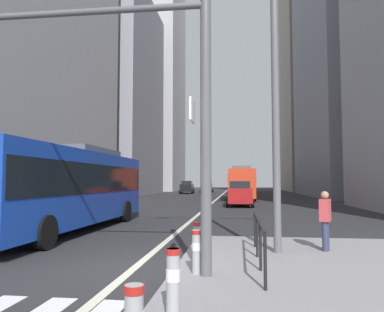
% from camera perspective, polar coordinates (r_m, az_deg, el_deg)
% --- Properties ---
extents(ground_plane, '(160.00, 160.00, 0.00)m').
position_cam_1_polar(ground_plane, '(28.66, 2.44, -7.76)').
color(ground_plane, '#28282B').
extents(lane_centre_line, '(0.20, 80.00, 0.01)m').
position_cam_1_polar(lane_centre_line, '(38.62, 3.68, -6.72)').
color(lane_centre_line, beige).
rests_on(lane_centre_line, ground).
extents(office_tower_left_near, '(10.02, 23.58, 31.32)m').
position_cam_1_polar(office_tower_left_near, '(35.94, -25.74, 18.96)').
color(office_tower_left_near, '#9E9EA3').
rests_on(office_tower_left_near, ground).
extents(office_tower_left_mid, '(11.25, 18.50, 29.04)m').
position_cam_1_polar(office_tower_left_mid, '(57.13, -11.91, 8.97)').
color(office_tower_left_mid, gray).
rests_on(office_tower_left_mid, ground).
extents(office_tower_left_far, '(13.15, 16.11, 49.33)m').
position_cam_1_polar(office_tower_left_far, '(79.23, -6.70, 12.87)').
color(office_tower_left_far, '#9E9EA3').
rests_on(office_tower_left_far, ground).
extents(office_tower_right_far, '(11.26, 20.17, 42.08)m').
position_cam_1_polar(office_tower_right_far, '(78.53, 18.00, 10.44)').
color(office_tower_right_far, gray).
rests_on(office_tower_right_far, ground).
extents(city_bus_blue_oncoming, '(2.80, 11.53, 3.40)m').
position_cam_1_polar(city_bus_blue_oncoming, '(15.43, -18.57, -4.15)').
color(city_bus_blue_oncoming, '#14389E').
rests_on(city_bus_blue_oncoming, ground).
extents(sedan_white_oncoming, '(2.07, 4.31, 1.94)m').
position_cam_1_polar(sedan_white_oncoming, '(18.03, -24.18, -6.63)').
color(sedan_white_oncoming, silver).
rests_on(sedan_white_oncoming, ground).
extents(city_bus_red_receding, '(2.85, 10.64, 3.40)m').
position_cam_1_polar(city_bus_red_receding, '(39.10, 7.47, -3.98)').
color(city_bus_red_receding, red).
rests_on(city_bus_red_receding, ground).
extents(city_bus_red_distant, '(2.83, 11.06, 3.40)m').
position_cam_1_polar(city_bus_red_distant, '(62.01, 7.95, -3.89)').
color(city_bus_red_distant, red).
rests_on(city_bus_red_distant, ground).
extents(car_oncoming_mid, '(2.20, 4.56, 1.94)m').
position_cam_1_polar(car_oncoming_mid, '(57.28, -0.77, -4.78)').
color(car_oncoming_mid, black).
rests_on(car_oncoming_mid, ground).
extents(car_receding_near, '(2.15, 4.41, 1.94)m').
position_cam_1_polar(car_receding_near, '(51.99, 7.69, -4.85)').
color(car_receding_near, '#232838').
rests_on(car_receding_near, ground).
extents(car_receding_far, '(2.07, 4.56, 1.94)m').
position_cam_1_polar(car_receding_far, '(29.16, 7.33, -5.71)').
color(car_receding_far, maroon).
rests_on(car_receding_far, ground).
extents(car_oncoming_far, '(2.07, 4.16, 1.94)m').
position_cam_1_polar(car_oncoming_far, '(62.94, 2.28, -4.69)').
color(car_oncoming_far, gold).
rests_on(car_oncoming_far, ground).
extents(traffic_signal_gantry, '(5.58, 0.65, 6.00)m').
position_cam_1_polar(traffic_signal_gantry, '(7.98, -11.39, 11.51)').
color(traffic_signal_gantry, '#515156').
rests_on(traffic_signal_gantry, median_island).
extents(street_lamp_post, '(5.50, 0.32, 8.00)m').
position_cam_1_polar(street_lamp_post, '(10.42, 12.58, 14.75)').
color(street_lamp_post, '#56565B').
rests_on(street_lamp_post, median_island).
extents(bollard_left, '(0.20, 0.20, 0.93)m').
position_cam_1_polar(bollard_left, '(5.24, -2.92, -18.41)').
color(bollard_left, '#99999E').
rests_on(bollard_left, median_island).
extents(bollard_right, '(0.20, 0.20, 0.85)m').
position_cam_1_polar(bollard_right, '(7.60, 0.70, -14.10)').
color(bollard_right, '#99999E').
rests_on(bollard_right, median_island).
extents(bollard_back, '(0.20, 0.20, 0.86)m').
position_cam_1_polar(bollard_back, '(8.90, 0.79, -12.57)').
color(bollard_back, '#99999E').
rests_on(bollard_back, median_island).
extents(pedestrian_railing, '(0.06, 4.16, 0.98)m').
position_cam_1_polar(pedestrian_railing, '(8.61, 10.17, -11.17)').
color(pedestrian_railing, black).
rests_on(pedestrian_railing, median_island).
extents(pedestrian_waiting, '(0.37, 0.44, 1.56)m').
position_cam_1_polar(pedestrian_waiting, '(10.53, 19.75, -8.92)').
color(pedestrian_waiting, '#2D334C').
rests_on(pedestrian_waiting, median_island).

